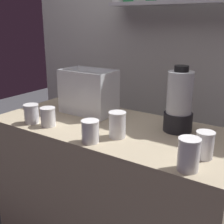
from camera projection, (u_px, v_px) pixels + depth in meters
The scene contains 10 objects.
counter at pixel (112, 195), 1.78m from camera, with size 1.40×0.64×0.90m, color tan.
back_wall_unit at pixel (170, 50), 2.14m from camera, with size 2.60×0.24×2.50m.
carrot_display_bin at pixel (88, 99), 1.85m from camera, with size 0.34×0.20×0.28m.
blender_pitcher at pixel (179, 103), 1.52m from camera, with size 0.15×0.15×0.35m.
juice_cup_carrot_far_left at pixel (32, 115), 1.67m from camera, with size 0.09×0.09×0.11m.
juice_cup_carrot_left at pixel (48, 118), 1.62m from camera, with size 0.09×0.09×0.11m.
juice_cup_mango_middle at pixel (90, 133), 1.40m from camera, with size 0.09×0.09×0.11m.
juice_cup_pomegranate_right at pixel (117, 126), 1.46m from camera, with size 0.09×0.09×0.13m.
juice_cup_orange_far_right at pixel (188, 156), 1.14m from camera, with size 0.09×0.09×0.13m.
juice_cup_carrot_rightmost at pixel (205, 146), 1.24m from camera, with size 0.08×0.08×0.12m.
Camera 1 is at (0.86, -1.28, 1.47)m, focal length 46.58 mm.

